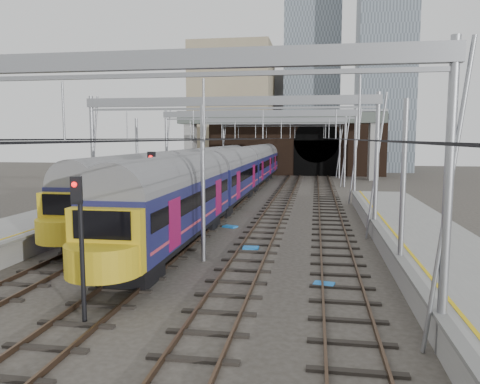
% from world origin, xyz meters
% --- Properties ---
extents(ground, '(160.00, 160.00, 0.00)m').
position_xyz_m(ground, '(0.00, 0.00, 0.00)').
color(ground, '#38332D').
rests_on(ground, ground).
extents(platform_left, '(4.32, 55.00, 1.12)m').
position_xyz_m(platform_left, '(-10.18, 2.50, 0.55)').
color(platform_left, gray).
rests_on(platform_left, ground).
extents(platform_right, '(4.32, 47.00, 1.12)m').
position_xyz_m(platform_right, '(10.18, -1.50, 0.55)').
color(platform_right, gray).
rests_on(platform_right, ground).
extents(tracks, '(14.40, 80.00, 0.22)m').
position_xyz_m(tracks, '(0.00, 15.00, 0.02)').
color(tracks, '#4C3828').
rests_on(tracks, ground).
extents(overhead_line, '(16.80, 80.00, 8.00)m').
position_xyz_m(overhead_line, '(0.00, 21.49, 6.57)').
color(overhead_line, gray).
rests_on(overhead_line, ground).
extents(retaining_wall, '(28.00, 2.75, 9.00)m').
position_xyz_m(retaining_wall, '(1.40, 51.93, 4.33)').
color(retaining_wall, black).
rests_on(retaining_wall, ground).
extents(overbridge, '(28.00, 3.00, 9.25)m').
position_xyz_m(overbridge, '(0.00, 46.00, 7.27)').
color(overbridge, gray).
rests_on(overbridge, ground).
extents(city_skyline, '(37.50, 27.50, 60.00)m').
position_xyz_m(city_skyline, '(2.73, 70.48, 17.09)').
color(city_skyline, tan).
rests_on(city_skyline, ground).
extents(train_main, '(2.74, 63.28, 4.73)m').
position_xyz_m(train_main, '(-2.00, 27.76, 2.45)').
color(train_main, black).
rests_on(train_main, ground).
extents(train_second, '(2.64, 45.86, 4.60)m').
position_xyz_m(train_second, '(-6.00, 23.60, 2.39)').
color(train_second, black).
rests_on(train_second, ground).
extents(signal_near_left, '(0.38, 0.47, 4.92)m').
position_xyz_m(signal_near_left, '(-2.55, 2.62, 3.10)').
color(signal_near_left, black).
rests_on(signal_near_left, ground).
extents(signal_near_centre, '(0.35, 0.45, 4.44)m').
position_xyz_m(signal_near_centre, '(-1.92, -5.50, 2.84)').
color(signal_near_centre, black).
rests_on(signal_near_centre, ground).
extents(equip_cover_a, '(0.80, 0.58, 0.09)m').
position_xyz_m(equip_cover_a, '(1.80, 4.69, 0.05)').
color(equip_cover_a, blue).
rests_on(equip_cover_a, ground).
extents(equip_cover_b, '(0.98, 0.85, 0.10)m').
position_xyz_m(equip_cover_b, '(-0.26, 10.08, 0.05)').
color(equip_cover_b, blue).
rests_on(equip_cover_b, ground).
extents(equip_cover_c, '(0.86, 0.68, 0.09)m').
position_xyz_m(equip_cover_c, '(5.34, -0.74, 0.05)').
color(equip_cover_c, blue).
rests_on(equip_cover_c, ground).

